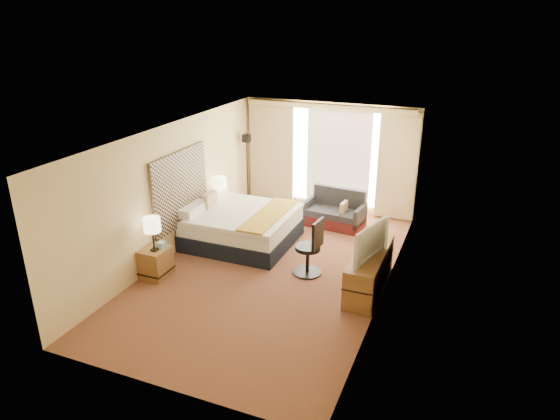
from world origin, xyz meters
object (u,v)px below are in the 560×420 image
at_px(nightstand_left, 156,262).
at_px(loveseat, 335,214).
at_px(floor_lamp, 247,156).
at_px(desk_chair, 311,250).
at_px(lamp_right, 219,183).
at_px(nightstand_right, 221,215).
at_px(television, 366,240).
at_px(bed, 242,226).
at_px(media_dresser, 369,270).
at_px(lamp_left, 152,225).

distance_m(nightstand_left, loveseat, 4.25).
relative_size(floor_lamp, desk_chair, 1.66).
height_order(loveseat, lamp_right, lamp_right).
relative_size(nightstand_right, loveseat, 0.40).
bearing_deg(lamp_right, television, -24.14).
xyz_separation_m(nightstand_right, bed, (0.81, -0.60, 0.09)).
distance_m(media_dresser, lamp_left, 3.88).
xyz_separation_m(nightstand_left, bed, (0.81, 1.90, 0.09)).
height_order(nightstand_right, desk_chair, desk_chair).
bearing_deg(television, floor_lamp, 65.77).
bearing_deg(nightstand_right, desk_chair, -27.75).
height_order(lamp_left, television, television).
distance_m(lamp_left, television, 3.71).
distance_m(nightstand_right, media_dresser, 3.97).
distance_m(loveseat, television, 3.09).
distance_m(floor_lamp, desk_chair, 3.92).
xyz_separation_m(nightstand_right, loveseat, (2.36, 1.04, -0.00)).
height_order(media_dresser, floor_lamp, floor_lamp).
bearing_deg(lamp_right, nightstand_right, 106.61).
xyz_separation_m(lamp_left, television, (3.60, 0.89, -0.04)).
height_order(media_dresser, bed, bed).
bearing_deg(lamp_left, loveseat, 57.36).
xyz_separation_m(nightstand_right, floor_lamp, (-0.03, 1.45, 1.01)).
bearing_deg(nightstand_left, nightstand_right, 90.00).
bearing_deg(loveseat, bed, -128.00).
relative_size(desk_chair, lamp_left, 1.72).
xyz_separation_m(floor_lamp, desk_chair, (2.62, -2.81, -0.80)).
distance_m(media_dresser, lamp_right, 4.01).
distance_m(bed, floor_lamp, 2.40).
relative_size(bed, desk_chair, 1.90).
bearing_deg(desk_chair, lamp_right, 158.97).
relative_size(loveseat, floor_lamp, 0.76).
relative_size(nightstand_left, loveseat, 0.40).
distance_m(media_dresser, desk_chair, 1.12).
height_order(bed, floor_lamp, floor_lamp).
bearing_deg(floor_lamp, nightstand_left, -89.56).
bearing_deg(television, bed, 85.41).
height_order(nightstand_left, bed, bed).
bearing_deg(media_dresser, desk_chair, 175.46).
bearing_deg(bed, loveseat, 46.63).
relative_size(nightstand_left, desk_chair, 0.50).
height_order(desk_chair, lamp_right, lamp_right).
distance_m(nightstand_left, desk_chair, 2.84).
height_order(nightstand_left, lamp_right, lamp_right).
distance_m(bed, television, 3.10).
bearing_deg(loveseat, nightstand_right, -150.85).
relative_size(nightstand_right, lamp_right, 0.87).
distance_m(nightstand_left, bed, 2.07).
relative_size(desk_chair, television, 1.02).
height_order(nightstand_left, nightstand_right, same).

